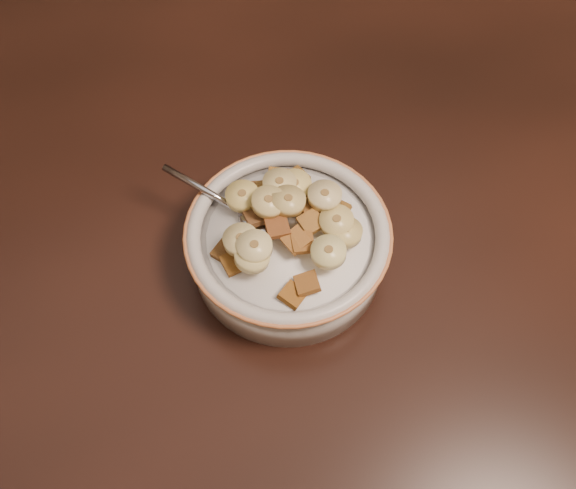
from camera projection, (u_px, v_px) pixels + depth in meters
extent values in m
cube|color=#422816|center=(229.00, 383.00, 1.39)|extent=(4.00, 4.50, 0.10)
cube|color=black|center=(174.00, 152.00, 0.72)|extent=(1.43, 0.94, 0.04)
cylinder|color=beige|center=(288.00, 249.00, 0.60)|extent=(0.18, 0.18, 0.04)
cylinder|color=white|center=(288.00, 237.00, 0.59)|extent=(0.15, 0.15, 0.00)
ellipsoid|color=#A5A7B2|center=(260.00, 222.00, 0.59)|extent=(0.05, 0.05, 0.01)
cube|color=#924C1C|center=(307.00, 284.00, 0.55)|extent=(0.02, 0.02, 0.01)
cube|color=#9B611E|center=(278.00, 178.00, 0.61)|extent=(0.03, 0.03, 0.01)
cube|color=#8F5C1C|center=(293.00, 295.00, 0.55)|extent=(0.03, 0.03, 0.01)
cube|color=brown|center=(234.00, 263.00, 0.56)|extent=(0.02, 0.03, 0.01)
cube|color=brown|center=(295.00, 201.00, 0.59)|extent=(0.03, 0.03, 0.01)
cube|color=olive|center=(311.00, 222.00, 0.57)|extent=(0.03, 0.03, 0.01)
cube|color=brown|center=(317.00, 206.00, 0.59)|extent=(0.03, 0.03, 0.01)
cube|color=#9B5924|center=(250.00, 201.00, 0.60)|extent=(0.03, 0.03, 0.01)
cube|color=brown|center=(256.00, 216.00, 0.58)|extent=(0.02, 0.02, 0.01)
cube|color=brown|center=(258.00, 192.00, 0.60)|extent=(0.02, 0.02, 0.01)
cube|color=brown|center=(313.00, 212.00, 0.58)|extent=(0.02, 0.02, 0.01)
cube|color=brown|center=(226.00, 252.00, 0.57)|extent=(0.03, 0.03, 0.01)
cube|color=brown|center=(302.00, 242.00, 0.56)|extent=(0.02, 0.02, 0.01)
cube|color=brown|center=(337.00, 210.00, 0.59)|extent=(0.03, 0.03, 0.01)
cube|color=brown|center=(277.00, 227.00, 0.56)|extent=(0.02, 0.02, 0.01)
cube|color=olive|center=(296.00, 240.00, 0.56)|extent=(0.03, 0.03, 0.01)
cube|color=brown|center=(296.00, 178.00, 0.61)|extent=(0.03, 0.03, 0.01)
cube|color=olive|center=(268.00, 190.00, 0.60)|extent=(0.02, 0.02, 0.01)
cube|color=brown|center=(250.00, 198.00, 0.60)|extent=(0.03, 0.03, 0.01)
cube|color=brown|center=(249.00, 195.00, 0.60)|extent=(0.03, 0.03, 0.01)
cube|color=brown|center=(244.00, 201.00, 0.60)|extent=(0.03, 0.03, 0.01)
cylinder|color=tan|center=(336.00, 221.00, 0.57)|extent=(0.04, 0.04, 0.01)
cylinder|color=#D9CE89|center=(328.00, 252.00, 0.55)|extent=(0.04, 0.04, 0.01)
cylinder|color=#CDC386|center=(241.00, 240.00, 0.55)|extent=(0.04, 0.04, 0.01)
cylinder|color=tan|center=(288.00, 201.00, 0.57)|extent=(0.03, 0.03, 0.01)
cylinder|color=#F0D777|center=(242.00, 196.00, 0.58)|extent=(0.04, 0.04, 0.01)
cylinder|color=#F5EBA5|center=(255.00, 247.00, 0.55)|extent=(0.04, 0.04, 0.01)
cylinder|color=#D4BE7A|center=(345.00, 232.00, 0.57)|extent=(0.04, 0.04, 0.01)
cylinder|color=#D8C477|center=(269.00, 202.00, 0.57)|extent=(0.04, 0.04, 0.01)
cylinder|color=beige|center=(280.00, 184.00, 0.58)|extent=(0.03, 0.03, 0.01)
cylinder|color=#DACE6E|center=(295.00, 185.00, 0.59)|extent=(0.04, 0.04, 0.01)
cylinder|color=#F8ED99|center=(252.00, 256.00, 0.55)|extent=(0.04, 0.04, 0.01)
cylinder|color=beige|center=(325.00, 196.00, 0.58)|extent=(0.04, 0.04, 0.01)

